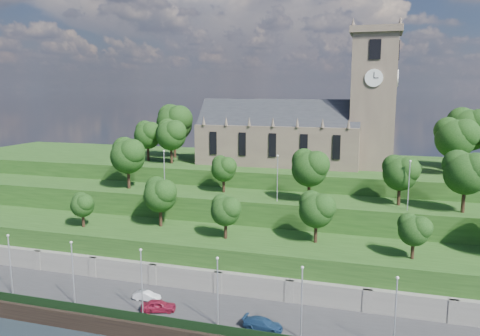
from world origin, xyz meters
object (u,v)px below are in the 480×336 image
(car_left, at_px, (159,306))
(car_right, at_px, (263,324))
(church, at_px, (303,127))
(car_middle, at_px, (147,296))

(car_left, bearing_deg, car_right, -110.72)
(car_left, xyz_separation_m, car_right, (13.85, -0.63, -0.06))
(church, bearing_deg, car_right, -86.53)
(church, bearing_deg, car_middle, -109.66)
(car_left, relative_size, car_right, 0.93)
(car_left, distance_m, car_middle, 3.83)
(car_right, bearing_deg, car_middle, 85.36)
(church, relative_size, car_left, 8.75)
(church, bearing_deg, car_left, -104.93)
(church, height_order, car_middle, church)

